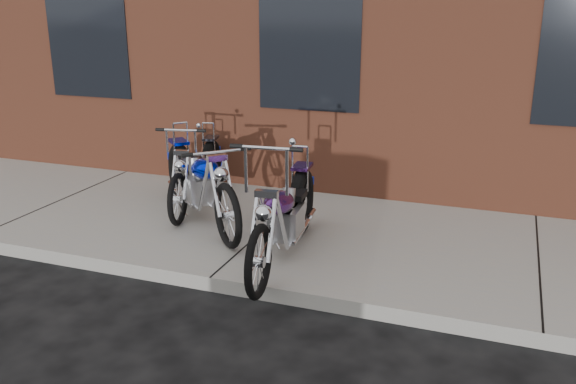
% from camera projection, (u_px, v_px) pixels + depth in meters
% --- Properties ---
extents(ground, '(120.00, 120.00, 0.00)m').
position_uv_depth(ground, '(210.00, 292.00, 5.93)').
color(ground, black).
rests_on(ground, ground).
extents(sidewalk, '(22.00, 3.00, 0.15)m').
position_uv_depth(sidewalk, '(268.00, 232.00, 7.26)').
color(sidewalk, '#A09987').
rests_on(sidewalk, ground).
extents(chopper_purple, '(0.58, 2.39, 1.34)m').
position_uv_depth(chopper_purple, '(285.00, 219.00, 6.21)').
color(chopper_purple, black).
rests_on(chopper_purple, sidewalk).
extents(chopper_blue, '(1.88, 1.81, 1.08)m').
position_uv_depth(chopper_blue, '(200.00, 185.00, 7.30)').
color(chopper_blue, black).
rests_on(chopper_blue, sidewalk).
extents(chopper_third, '(0.68, 2.17, 1.12)m').
position_uv_depth(chopper_third, '(197.00, 174.00, 7.96)').
color(chopper_third, black).
rests_on(chopper_third, sidewalk).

